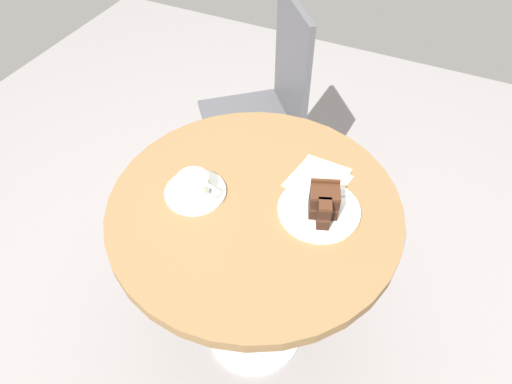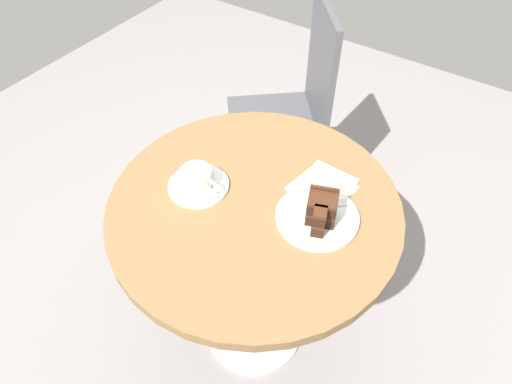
{
  "view_description": "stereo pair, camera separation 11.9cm",
  "coord_description": "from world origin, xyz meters",
  "px_view_note": "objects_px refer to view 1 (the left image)",
  "views": [
    {
      "loc": [
        0.34,
        -0.72,
        1.68
      ],
      "look_at": [
        0.0,
        0.01,
        0.79
      ],
      "focal_mm": 32.0,
      "sensor_mm": 36.0,
      "label": 1
    },
    {
      "loc": [
        0.45,
        -0.67,
        1.68
      ],
      "look_at": [
        0.0,
        0.01,
        0.79
      ],
      "focal_mm": 32.0,
      "sensor_mm": 36.0,
      "label": 2
    }
  ],
  "objects_px": {
    "cake_plate": "(319,210)",
    "fork": "(328,195)",
    "saucer": "(195,192)",
    "cake_slice": "(324,202)",
    "teaspoon": "(213,193)",
    "napkin": "(319,179)",
    "cafe_chair": "(270,98)",
    "coffee_cup": "(194,185)"
  },
  "relations": [
    {
      "from": "saucer",
      "to": "napkin",
      "type": "bearing_deg",
      "value": 33.6
    },
    {
      "from": "saucer",
      "to": "napkin",
      "type": "xyz_separation_m",
      "value": [
        0.29,
        0.19,
        -0.0
      ]
    },
    {
      "from": "coffee_cup",
      "to": "cake_plate",
      "type": "relative_size",
      "value": 0.54
    },
    {
      "from": "coffee_cup",
      "to": "napkin",
      "type": "bearing_deg",
      "value": 34.54
    },
    {
      "from": "coffee_cup",
      "to": "cake_plate",
      "type": "distance_m",
      "value": 0.34
    },
    {
      "from": "napkin",
      "to": "saucer",
      "type": "bearing_deg",
      "value": -146.4
    },
    {
      "from": "cake_slice",
      "to": "fork",
      "type": "xyz_separation_m",
      "value": [
        -0.01,
        0.06,
        -0.04
      ]
    },
    {
      "from": "coffee_cup",
      "to": "saucer",
      "type": "bearing_deg",
      "value": 113.44
    },
    {
      "from": "cake_plate",
      "to": "napkin",
      "type": "height_order",
      "value": "cake_plate"
    },
    {
      "from": "saucer",
      "to": "cake_slice",
      "type": "height_order",
      "value": "cake_slice"
    },
    {
      "from": "saucer",
      "to": "cake_plate",
      "type": "height_order",
      "value": "cake_plate"
    },
    {
      "from": "coffee_cup",
      "to": "cafe_chair",
      "type": "relative_size",
      "value": 0.12
    },
    {
      "from": "cake_plate",
      "to": "cafe_chair",
      "type": "xyz_separation_m",
      "value": [
        -0.43,
        0.66,
        -0.21
      ]
    },
    {
      "from": "cake_slice",
      "to": "cafe_chair",
      "type": "relative_size",
      "value": 0.11
    },
    {
      "from": "cake_plate",
      "to": "fork",
      "type": "relative_size",
      "value": 1.69
    },
    {
      "from": "cake_slice",
      "to": "napkin",
      "type": "bearing_deg",
      "value": 112.78
    },
    {
      "from": "napkin",
      "to": "teaspoon",
      "type": "bearing_deg",
      "value": -143.32
    },
    {
      "from": "fork",
      "to": "cafe_chair",
      "type": "bearing_deg",
      "value": 89.04
    },
    {
      "from": "cake_slice",
      "to": "coffee_cup",
      "type": "bearing_deg",
      "value": -167.39
    },
    {
      "from": "teaspoon",
      "to": "fork",
      "type": "relative_size",
      "value": 0.63
    },
    {
      "from": "coffee_cup",
      "to": "fork",
      "type": "relative_size",
      "value": 0.91
    },
    {
      "from": "cake_slice",
      "to": "napkin",
      "type": "distance_m",
      "value": 0.14
    },
    {
      "from": "fork",
      "to": "cake_plate",
      "type": "bearing_deg",
      "value": -133.6
    },
    {
      "from": "cake_slice",
      "to": "teaspoon",
      "type": "bearing_deg",
      "value": -168.76
    },
    {
      "from": "napkin",
      "to": "cafe_chair",
      "type": "bearing_deg",
      "value": 125.19
    },
    {
      "from": "saucer",
      "to": "cake_slice",
      "type": "relative_size",
      "value": 1.63
    },
    {
      "from": "cake_slice",
      "to": "cake_plate",
      "type": "bearing_deg",
      "value": 140.28
    },
    {
      "from": "cake_slice",
      "to": "fork",
      "type": "distance_m",
      "value": 0.07
    },
    {
      "from": "teaspoon",
      "to": "napkin",
      "type": "relative_size",
      "value": 0.45
    },
    {
      "from": "coffee_cup",
      "to": "teaspoon",
      "type": "distance_m",
      "value": 0.06
    },
    {
      "from": "saucer",
      "to": "cafe_chair",
      "type": "bearing_deg",
      "value": 97.62
    },
    {
      "from": "fork",
      "to": "napkin",
      "type": "relative_size",
      "value": 0.72
    },
    {
      "from": "coffee_cup",
      "to": "cake_slice",
      "type": "height_order",
      "value": "cake_slice"
    },
    {
      "from": "coffee_cup",
      "to": "cake_slice",
      "type": "distance_m",
      "value": 0.35
    },
    {
      "from": "coffee_cup",
      "to": "cake_plate",
      "type": "xyz_separation_m",
      "value": [
        0.33,
        0.09,
        -0.03
      ]
    },
    {
      "from": "cake_plate",
      "to": "cake_slice",
      "type": "relative_size",
      "value": 2.11
    },
    {
      "from": "teaspoon",
      "to": "cafe_chair",
      "type": "height_order",
      "value": "cafe_chair"
    },
    {
      "from": "teaspoon",
      "to": "napkin",
      "type": "height_order",
      "value": "teaspoon"
    },
    {
      "from": "saucer",
      "to": "cake_plate",
      "type": "distance_m",
      "value": 0.34
    },
    {
      "from": "coffee_cup",
      "to": "cafe_chair",
      "type": "distance_m",
      "value": 0.79
    },
    {
      "from": "cake_plate",
      "to": "napkin",
      "type": "relative_size",
      "value": 1.23
    },
    {
      "from": "cake_plate",
      "to": "fork",
      "type": "distance_m",
      "value": 0.05
    }
  ]
}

